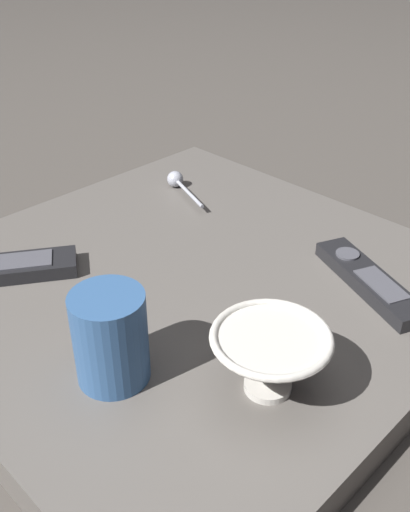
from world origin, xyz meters
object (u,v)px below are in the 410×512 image
(cereal_bowl, at_px, (270,358))
(tv_remote_far, at_px, (8,268))
(teaspoon, at_px, (177,181))
(coffee_mug, at_px, (110,338))
(tv_remote_near, at_px, (369,280))

(cereal_bowl, distance_m, tv_remote_far, 0.39)
(tv_remote_far, bearing_deg, cereal_bowl, -77.67)
(tv_remote_far, bearing_deg, teaspoon, 5.94)
(coffee_mug, xyz_separation_m, teaspoon, (0.35, 0.28, -0.04))
(cereal_bowl, xyz_separation_m, tv_remote_far, (-0.08, 0.38, -0.03))
(teaspoon, distance_m, tv_remote_near, 0.39)
(cereal_bowl, xyz_separation_m, teaspoon, (0.25, 0.41, -0.03))
(coffee_mug, bearing_deg, teaspoon, 38.91)
(cereal_bowl, bearing_deg, teaspoon, 58.29)
(cereal_bowl, relative_size, tv_remote_near, 0.64)
(tv_remote_far, bearing_deg, tv_remote_near, -48.40)
(cereal_bowl, distance_m, tv_remote_near, 0.23)
(teaspoon, xyz_separation_m, tv_remote_near, (-0.02, -0.39, -0.00))
(coffee_mug, relative_size, tv_remote_far, 0.57)
(tv_remote_near, distance_m, tv_remote_far, 0.47)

